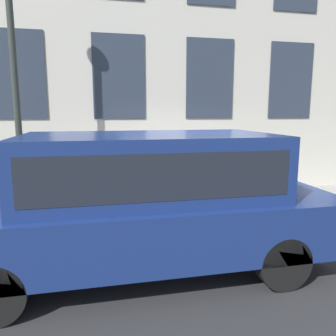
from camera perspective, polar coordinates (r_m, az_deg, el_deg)
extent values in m
plane|color=#2D2D30|center=(6.28, 4.06, -10.92)|extent=(80.00, 80.00, 0.00)
cube|color=#9E9B93|center=(7.32, 1.49, -7.27)|extent=(2.33, 60.00, 0.15)
cube|color=beige|center=(8.43, -0.65, 20.28)|extent=(0.30, 40.00, 7.52)
cube|color=#2D3847|center=(9.44, 20.60, 14.05)|extent=(0.03, 1.21, 1.92)
cube|color=#2D3847|center=(8.46, 7.30, 15.14)|extent=(0.03, 1.21, 1.92)
cube|color=#2D3847|center=(8.01, -8.53, 15.43)|extent=(0.03, 1.21, 1.92)
cube|color=#2D3847|center=(8.16, -24.91, 14.55)|extent=(0.03, 1.21, 1.92)
cylinder|color=red|center=(6.69, -1.27, -8.08)|extent=(0.36, 0.36, 0.04)
cylinder|color=red|center=(6.61, -1.28, -5.78)|extent=(0.27, 0.27, 0.60)
sphere|color=maroon|center=(6.54, -1.29, -3.26)|extent=(0.28, 0.28, 0.28)
cylinder|color=black|center=(6.52, -1.30, -2.53)|extent=(0.09, 0.09, 0.11)
cylinder|color=red|center=(6.63, 0.29, -5.10)|extent=(0.09, 0.10, 0.09)
cylinder|color=red|center=(6.56, -2.88, -5.26)|extent=(0.09, 0.10, 0.09)
cylinder|color=#726651|center=(7.16, 1.30, -4.33)|extent=(0.10, 0.10, 0.66)
cylinder|color=#726651|center=(7.29, 1.05, -4.07)|extent=(0.10, 0.10, 0.66)
cube|color=#1E59A5|center=(7.11, 1.19, 0.30)|extent=(0.18, 0.12, 0.49)
cylinder|color=#1E59A5|center=(6.99, 1.43, 0.23)|extent=(0.08, 0.08, 0.47)
cylinder|color=#1E59A5|center=(7.23, 0.95, 0.56)|extent=(0.08, 0.08, 0.47)
sphere|color=#8C6647|center=(7.06, 1.20, 3.15)|extent=(0.22, 0.22, 0.22)
cylinder|color=black|center=(5.71, -23.15, -10.14)|extent=(0.24, 0.69, 0.69)
cylinder|color=black|center=(4.52, 19.33, -15.20)|extent=(0.24, 0.69, 0.69)
cylinder|color=black|center=(6.03, 10.21, -8.45)|extent=(0.24, 0.69, 0.69)
cube|color=navy|center=(4.66, -4.78, -9.12)|extent=(2.06, 5.39, 0.73)
cube|color=navy|center=(4.49, -3.21, 0.53)|extent=(1.81, 3.34, 0.85)
cube|color=#1E232D|center=(4.49, -3.21, 0.53)|extent=(1.82, 3.08, 0.54)
cylinder|color=#2D332D|center=(7.03, -23.59, -7.69)|extent=(0.26, 0.26, 0.12)
cylinder|color=#2D332D|center=(6.75, -24.98, 12.01)|extent=(0.12, 0.12, 4.88)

